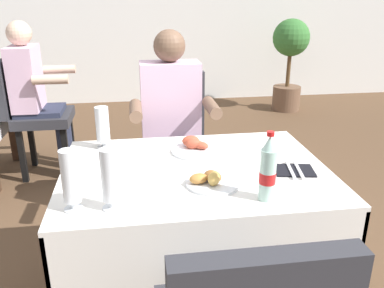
{
  "coord_description": "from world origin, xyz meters",
  "views": [
    {
      "loc": [
        -0.35,
        -1.7,
        1.46
      ],
      "look_at": [
        -0.1,
        0.03,
        0.8
      ],
      "focal_mm": 37.73,
      "sensor_mm": 36.0,
      "label": 1
    }
  ],
  "objects_px": {
    "beer_glass_middle": "(110,179)",
    "main_dining_table": "(195,201)",
    "chair_far_diner_seat": "(176,140)",
    "potted_plant_corner": "(290,56)",
    "seated_diner_far": "(172,122)",
    "background_patron": "(35,91)",
    "background_chair_right": "(31,110)",
    "napkin_cutlery_set": "(294,170)",
    "plate_far_diner": "(195,147)",
    "beer_glass_left": "(103,127)",
    "plate_near_camera": "(211,180)",
    "beer_glass_right": "(71,181)",
    "cola_bottle_primary": "(268,170)"
  },
  "relations": [
    {
      "from": "beer_glass_middle",
      "to": "main_dining_table",
      "type": "bearing_deg",
      "value": 40.96
    },
    {
      "from": "chair_far_diner_seat",
      "to": "potted_plant_corner",
      "type": "height_order",
      "value": "potted_plant_corner"
    },
    {
      "from": "seated_diner_far",
      "to": "background_patron",
      "type": "relative_size",
      "value": 1.0
    },
    {
      "from": "main_dining_table",
      "to": "background_chair_right",
      "type": "bearing_deg",
      "value": 122.84
    },
    {
      "from": "background_chair_right",
      "to": "chair_far_diner_seat",
      "type": "bearing_deg",
      "value": -38.41
    },
    {
      "from": "chair_far_diner_seat",
      "to": "napkin_cutlery_set",
      "type": "distance_m",
      "value": 1.03
    },
    {
      "from": "plate_far_diner",
      "to": "beer_glass_left",
      "type": "bearing_deg",
      "value": 166.15
    },
    {
      "from": "chair_far_diner_seat",
      "to": "background_chair_right",
      "type": "xyz_separation_m",
      "value": [
        -1.09,
        0.87,
        0.0
      ]
    },
    {
      "from": "chair_far_diner_seat",
      "to": "plate_far_diner",
      "type": "xyz_separation_m",
      "value": [
        0.03,
        -0.62,
        0.19
      ]
    },
    {
      "from": "plate_near_camera",
      "to": "napkin_cutlery_set",
      "type": "bearing_deg",
      "value": 11.39
    },
    {
      "from": "potted_plant_corner",
      "to": "chair_far_diner_seat",
      "type": "bearing_deg",
      "value": -124.81
    },
    {
      "from": "napkin_cutlery_set",
      "to": "background_chair_right",
      "type": "xyz_separation_m",
      "value": [
        -1.52,
        1.78,
        -0.17
      ]
    },
    {
      "from": "main_dining_table",
      "to": "plate_near_camera",
      "type": "distance_m",
      "value": 0.25
    },
    {
      "from": "plate_far_diner",
      "to": "beer_glass_right",
      "type": "relative_size",
      "value": 1.05
    },
    {
      "from": "plate_near_camera",
      "to": "potted_plant_corner",
      "type": "height_order",
      "value": "potted_plant_corner"
    },
    {
      "from": "beer_glass_left",
      "to": "cola_bottle_primary",
      "type": "distance_m",
      "value": 0.91
    },
    {
      "from": "beer_glass_left",
      "to": "napkin_cutlery_set",
      "type": "distance_m",
      "value": 0.95
    },
    {
      "from": "seated_diner_far",
      "to": "beer_glass_right",
      "type": "bearing_deg",
      "value": -114.22
    },
    {
      "from": "main_dining_table",
      "to": "background_chair_right",
      "type": "height_order",
      "value": "background_chair_right"
    },
    {
      "from": "potted_plant_corner",
      "to": "beer_glass_left",
      "type": "bearing_deg",
      "value": -125.69
    },
    {
      "from": "napkin_cutlery_set",
      "to": "potted_plant_corner",
      "type": "relative_size",
      "value": 0.17
    },
    {
      "from": "cola_bottle_primary",
      "to": "chair_far_diner_seat",
      "type": "bearing_deg",
      "value": 101.1
    },
    {
      "from": "chair_far_diner_seat",
      "to": "beer_glass_left",
      "type": "distance_m",
      "value": 0.71
    },
    {
      "from": "napkin_cutlery_set",
      "to": "potted_plant_corner",
      "type": "xyz_separation_m",
      "value": [
        1.28,
        3.38,
        -0.02
      ]
    },
    {
      "from": "plate_far_diner",
      "to": "background_chair_right",
      "type": "height_order",
      "value": "background_chair_right"
    },
    {
      "from": "seated_diner_far",
      "to": "napkin_cutlery_set",
      "type": "distance_m",
      "value": 0.93
    },
    {
      "from": "beer_glass_middle",
      "to": "background_chair_right",
      "type": "distance_m",
      "value": 2.15
    },
    {
      "from": "seated_diner_far",
      "to": "plate_far_diner",
      "type": "relative_size",
      "value": 5.16
    },
    {
      "from": "cola_bottle_primary",
      "to": "beer_glass_middle",
      "type": "bearing_deg",
      "value": 178.9
    },
    {
      "from": "beer_glass_right",
      "to": "background_patron",
      "type": "relative_size",
      "value": 0.18
    },
    {
      "from": "seated_diner_far",
      "to": "beer_glass_middle",
      "type": "relative_size",
      "value": 5.4
    },
    {
      "from": "seated_diner_far",
      "to": "napkin_cutlery_set",
      "type": "height_order",
      "value": "seated_diner_far"
    },
    {
      "from": "chair_far_diner_seat",
      "to": "seated_diner_far",
      "type": "bearing_deg",
      "value": -108.25
    },
    {
      "from": "plate_near_camera",
      "to": "background_patron",
      "type": "bearing_deg",
      "value": 120.16
    },
    {
      "from": "main_dining_table",
      "to": "beer_glass_left",
      "type": "relative_size",
      "value": 5.55
    },
    {
      "from": "main_dining_table",
      "to": "beer_glass_right",
      "type": "height_order",
      "value": "beer_glass_right"
    },
    {
      "from": "beer_glass_middle",
      "to": "background_chair_right",
      "type": "height_order",
      "value": "background_chair_right"
    },
    {
      "from": "beer_glass_right",
      "to": "background_patron",
      "type": "distance_m",
      "value": 2.07
    },
    {
      "from": "chair_far_diner_seat",
      "to": "beer_glass_left",
      "type": "bearing_deg",
      "value": -129.69
    },
    {
      "from": "main_dining_table",
      "to": "napkin_cutlery_set",
      "type": "relative_size",
      "value": 6.04
    },
    {
      "from": "main_dining_table",
      "to": "seated_diner_far",
      "type": "distance_m",
      "value": 0.74
    },
    {
      "from": "main_dining_table",
      "to": "plate_near_camera",
      "type": "bearing_deg",
      "value": -77.11
    },
    {
      "from": "main_dining_table",
      "to": "potted_plant_corner",
      "type": "height_order",
      "value": "potted_plant_corner"
    },
    {
      "from": "beer_glass_left",
      "to": "plate_far_diner",
      "type": "bearing_deg",
      "value": -13.85
    },
    {
      "from": "chair_far_diner_seat",
      "to": "beer_glass_right",
      "type": "distance_m",
      "value": 1.26
    },
    {
      "from": "plate_far_diner",
      "to": "beer_glass_left",
      "type": "relative_size",
      "value": 1.15
    },
    {
      "from": "plate_near_camera",
      "to": "beer_glass_right",
      "type": "bearing_deg",
      "value": -166.69
    },
    {
      "from": "seated_diner_far",
      "to": "beer_glass_left",
      "type": "relative_size",
      "value": 5.92
    },
    {
      "from": "cola_bottle_primary",
      "to": "potted_plant_corner",
      "type": "bearing_deg",
      "value": 67.61
    },
    {
      "from": "napkin_cutlery_set",
      "to": "background_chair_right",
      "type": "height_order",
      "value": "background_chair_right"
    }
  ]
}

